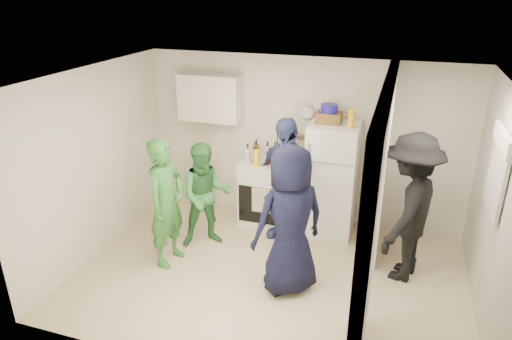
{
  "coord_description": "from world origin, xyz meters",
  "views": [
    {
      "loc": [
        1.34,
        -4.67,
        3.45
      ],
      "look_at": [
        -0.31,
        0.4,
        1.25
      ],
      "focal_mm": 32.0,
      "sensor_mm": 36.0,
      "label": 1
    }
  ],
  "objects": [
    {
      "name": "fridge",
      "position": [
        0.52,
        1.34,
        0.83
      ],
      "size": [
        0.68,
        0.66,
        1.66
      ],
      "primitive_type": "cube",
      "color": "white",
      "rests_on": "floor"
    },
    {
      "name": "bottle_a",
      "position": [
        -0.69,
        1.5,
        1.1
      ],
      "size": [
        0.07,
        0.07,
        0.25
      ],
      "primitive_type": "cylinder",
      "color": "brown",
      "rests_on": "stove"
    },
    {
      "name": "upper_cabinet",
      "position": [
        -1.4,
        1.52,
        1.85
      ],
      "size": [
        0.95,
        0.34,
        0.7
      ],
      "primitive_type": "cube",
      "color": "silver",
      "rests_on": "wall_back"
    },
    {
      "name": "person_nook",
      "position": [
        1.57,
        0.54,
        0.94
      ],
      "size": [
        1.03,
        1.37,
        1.88
      ],
      "primitive_type": "imported",
      "rotation": [
        0.0,
        0.0,
        -1.88
      ],
      "color": "black",
      "rests_on": "floor"
    },
    {
      "name": "bottle_e",
      "position": [
        -0.31,
        1.54,
        1.12
      ],
      "size": [
        0.07,
        0.07,
        0.29
      ],
      "primitive_type": "cylinder",
      "color": "#B4C1C8",
      "rests_on": "stove"
    },
    {
      "name": "partition_pier_back",
      "position": [
        1.2,
        1.1,
        1.25
      ],
      "size": [
        0.12,
        1.2,
        2.5
      ],
      "primitive_type": "cube",
      "color": "silver",
      "rests_on": "floor"
    },
    {
      "name": "floor",
      "position": [
        0.0,
        0.0,
        0.0
      ],
      "size": [
        4.8,
        4.8,
        0.0
      ],
      "primitive_type": "plane",
      "color": "#CABC8E",
      "rests_on": "ground"
    },
    {
      "name": "bottle_g",
      "position": [
        -0.17,
        1.52,
        1.14
      ],
      "size": [
        0.08,
        0.08,
        0.33
      ],
      "primitive_type": "cylinder",
      "color": "brown",
      "rests_on": "stove"
    },
    {
      "name": "person_navy",
      "position": [
        0.28,
        -0.17,
        0.91
      ],
      "size": [
        1.05,
        1.03,
        1.82
      ],
      "primitive_type": "imported",
      "rotation": [
        0.0,
        0.0,
        -2.41
      ],
      "color": "black",
      "rests_on": "floor"
    },
    {
      "name": "spice_shelf",
      "position": [
        0.0,
        1.65,
        1.35
      ],
      "size": [
        0.35,
        0.08,
        0.03
      ],
      "primitive_type": "cube",
      "color": "olive",
      "rests_on": "wall_back"
    },
    {
      "name": "wall_clock",
      "position": [
        0.05,
        1.68,
        1.7
      ],
      "size": [
        0.22,
        0.02,
        0.22
      ],
      "primitive_type": "cylinder",
      "rotation": [
        1.57,
        0.0,
        0.0
      ],
      "color": "white",
      "rests_on": "wall_back"
    },
    {
      "name": "bottle_c",
      "position": [
        -0.49,
        1.51,
        1.11
      ],
      "size": [
        0.08,
        0.08,
        0.27
      ],
      "primitive_type": "cylinder",
      "color": "silver",
      "rests_on": "stove"
    },
    {
      "name": "bottle_f",
      "position": [
        -0.23,
        1.38,
        1.14
      ],
      "size": [
        0.07,
        0.07,
        0.32
      ],
      "primitive_type": "cylinder",
      "color": "#143815",
      "rests_on": "stove"
    },
    {
      "name": "person_green_center",
      "position": [
        -1.06,
        0.48,
        0.75
      ],
      "size": [
        0.91,
        0.85,
        1.5
      ],
      "primitive_type": "imported",
      "rotation": [
        0.0,
        0.0,
        0.52
      ],
      "color": "#398241",
      "rests_on": "floor"
    },
    {
      "name": "bottle_h",
      "position": [
        -0.71,
        1.24,
        1.13
      ],
      "size": [
        0.08,
        0.08,
        0.3
      ],
      "primitive_type": "cylinder",
      "color": "silver",
      "rests_on": "stove"
    },
    {
      "name": "wall_left",
      "position": [
        -2.4,
        0.0,
        1.25
      ],
      "size": [
        0.0,
        3.4,
        3.4
      ],
      "primitive_type": "plane",
      "rotation": [
        1.57,
        0.0,
        1.57
      ],
      "color": "silver",
      "rests_on": "floor"
    },
    {
      "name": "nook_valance",
      "position": [
        2.34,
        0.2,
        2.0
      ],
      "size": [
        0.04,
        0.82,
        0.18
      ],
      "primitive_type": "cube",
      "color": "white",
      "rests_on": "wall_right"
    },
    {
      "name": "wall_back",
      "position": [
        0.0,
        1.7,
        1.25
      ],
      "size": [
        4.8,
        0.0,
        4.8
      ],
      "primitive_type": "plane",
      "rotation": [
        1.57,
        0.0,
        0.0
      ],
      "color": "silver",
      "rests_on": "floor"
    },
    {
      "name": "bottle_i",
      "position": [
        -0.37,
        1.49,
        1.12
      ],
      "size": [
        0.07,
        0.07,
        0.29
      ],
      "primitive_type": "cylinder",
      "color": "#5B470F",
      "rests_on": "stove"
    },
    {
      "name": "yellow_cup_stack_stove",
      "position": [
        -0.55,
        1.15,
        1.1
      ],
      "size": [
        0.09,
        0.09,
        0.25
      ],
      "primitive_type": "cylinder",
      "color": "yellow",
      "rests_on": "stove"
    },
    {
      "name": "nook_window",
      "position": [
        2.38,
        0.2,
        1.65
      ],
      "size": [
        0.03,
        0.7,
        0.8
      ],
      "primitive_type": "cube",
      "color": "black",
      "rests_on": "wall_right"
    },
    {
      "name": "wall_front",
      "position": [
        0.0,
        -1.7,
        1.25
      ],
      "size": [
        4.8,
        0.0,
        4.8
      ],
      "primitive_type": "plane",
      "rotation": [
        -1.57,
        0.0,
        0.0
      ],
      "color": "silver",
      "rests_on": "floor"
    },
    {
      "name": "person_denim",
      "position": [
        -0.07,
        0.95,
        0.91
      ],
      "size": [
        1.12,
        0.98,
        1.82
      ],
      "primitive_type": "imported",
      "rotation": [
        0.0,
        0.0,
        -0.62
      ],
      "color": "navy",
      "rests_on": "floor"
    },
    {
      "name": "ceiling",
      "position": [
        0.0,
        0.0,
        2.5
      ],
      "size": [
        4.8,
        4.8,
        0.0
      ],
      "primitive_type": "plane",
      "rotation": [
        3.14,
        0.0,
        0.0
      ],
      "color": "white",
      "rests_on": "wall_back"
    },
    {
      "name": "bottle_d",
      "position": [
        -0.4,
        1.32,
        1.1
      ],
      "size": [
        0.08,
        0.08,
        0.24
      ],
      "primitive_type": "cylinder",
      "color": "maroon",
      "rests_on": "stove"
    },
    {
      "name": "red_cup",
      "position": [
        -0.21,
        1.17,
        1.04
      ],
      "size": [
        0.09,
        0.09,
        0.12
      ],
      "primitive_type": "cylinder",
      "color": "red",
      "rests_on": "stove"
    },
    {
      "name": "bottle_k",
      "position": [
        -0.64,
        1.41,
        1.14
      ],
      "size": [
        0.08,
        0.08,
        0.32
      ],
      "primitive_type": "cylinder",
      "color": "brown",
      "rests_on": "stove"
    },
    {
      "name": "partition_header",
      "position": [
        1.2,
        0.0,
        2.3
      ],
      "size": [
        0.12,
        1.0,
        0.4
      ],
      "primitive_type": "cube",
      "color": "silver",
      "rests_on": "partition_pier_back"
    },
    {
      "name": "wicker_basket",
      "position": [
        0.42,
        1.39,
        1.73
      ],
      "size": [
        0.35,
        0.25,
        0.15
      ],
      "primitive_type": "cube",
      "color": "brown",
      "rests_on": "fridge"
    },
    {
      "name": "wall_right",
      "position": [
        2.4,
        0.0,
        1.25
      ],
      "size": [
        0.0,
        3.4,
        3.4
      ],
      "primitive_type": "plane",
      "rotation": [
        1.57,
        0.0,
        -1.57
      ],
      "color": "silver",
      "rests_on": "floor"
    },
    {
      "name": "blue_bowl",
      "position": [
        0.42,
        1.39,
        1.86
      ],
      "size": [
        0.24,
        0.24,
        0.11
      ],
      "primitive_type": "cylinder",
      "color": "navy",
      "rests_on": "wicker_basket"
    },
    {
      "name": "yellow_cup_stack_top",
      "position": [
        0.74,
        1.24,
        1.78
      ],
      "size": [
        0.09,
        0.09,
        0.25
      ],
      "primitive_type": "cylinder",
      "color": "yellow",
      "rests_on": "fridge"
    },
    {
      "name": "person_green_left",
      "position": [
        -1.35,
        -0.08,
        0.85
      ],
      "size": [
        0.49,
        0.67,
        1.7
      ],
      "primitive_type": "imported",
      "rotation": [
        0.0,
        0.0,
        1.44
      ],
      "color": "#397C31",
      "rests_on": "floor"
    },
    {
      "name": "nook_window_frame",
      "position": [
        2.36,
        0.2,
        1.65
      ],
      "size": [
        0.04,
        0.76,
        0.86
      ],
      "primitive_type": "cube",
      "color": "white",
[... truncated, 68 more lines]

